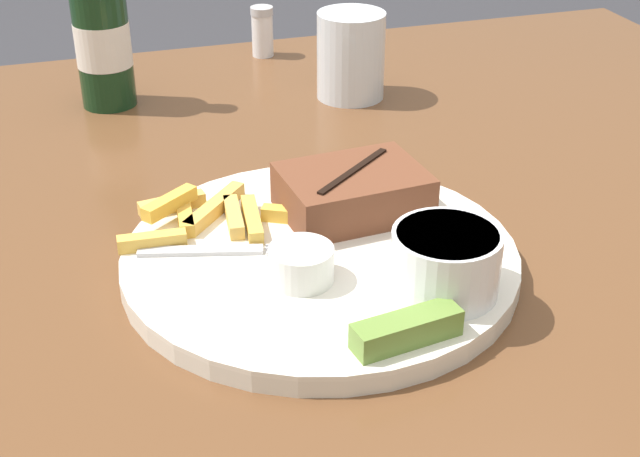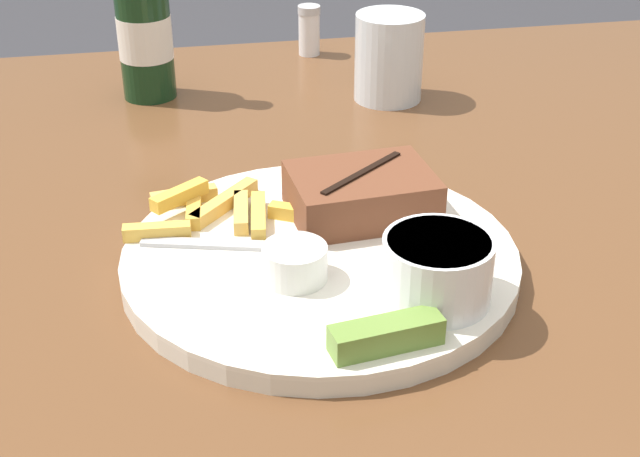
{
  "view_description": "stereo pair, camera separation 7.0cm",
  "coord_description": "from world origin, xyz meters",
  "px_view_note": "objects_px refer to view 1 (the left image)",
  "views": [
    {
      "loc": [
        -0.18,
        -0.58,
        1.13
      ],
      "look_at": [
        0.0,
        0.0,
        0.78
      ],
      "focal_mm": 50.0,
      "sensor_mm": 36.0,
      "label": 1
    },
    {
      "loc": [
        -0.11,
        -0.6,
        1.13
      ],
      "look_at": [
        0.0,
        0.0,
        0.78
      ],
      "focal_mm": 50.0,
      "sensor_mm": 36.0,
      "label": 2
    }
  ],
  "objects_px": {
    "dipping_sauce_cup": "(301,262)",
    "salt_shaker": "(262,31)",
    "coleslaw_cup": "(446,259)",
    "pickle_spear": "(407,330)",
    "beer_bottle": "(103,41)",
    "fork_utensil": "(214,250)",
    "dinner_plate": "(320,260)",
    "steak_portion": "(353,192)",
    "knife_utensil": "(312,221)",
    "drinking_glass": "(351,55)"
  },
  "relations": [
    {
      "from": "dipping_sauce_cup",
      "to": "salt_shaker",
      "type": "xyz_separation_m",
      "value": [
        0.11,
        0.56,
        -0.0
      ]
    },
    {
      "from": "dinner_plate",
      "to": "pickle_spear",
      "type": "distance_m",
      "value": 0.14
    },
    {
      "from": "beer_bottle",
      "to": "dipping_sauce_cup",
      "type": "bearing_deg",
      "value": -77.53
    },
    {
      "from": "dinner_plate",
      "to": "salt_shaker",
      "type": "height_order",
      "value": "salt_shaker"
    },
    {
      "from": "pickle_spear",
      "to": "steak_portion",
      "type": "bearing_deg",
      "value": 82.14
    },
    {
      "from": "salt_shaker",
      "to": "dinner_plate",
      "type": "bearing_deg",
      "value": -99.18
    },
    {
      "from": "beer_bottle",
      "to": "drinking_glass",
      "type": "xyz_separation_m",
      "value": [
        0.27,
        -0.06,
        -0.03
      ]
    },
    {
      "from": "pickle_spear",
      "to": "salt_shaker",
      "type": "xyz_separation_m",
      "value": [
        0.06,
        0.66,
        0.0
      ]
    },
    {
      "from": "dipping_sauce_cup",
      "to": "salt_shaker",
      "type": "relative_size",
      "value": 0.77
    },
    {
      "from": "pickle_spear",
      "to": "knife_utensil",
      "type": "xyz_separation_m",
      "value": [
        -0.01,
        0.18,
        -0.01
      ]
    },
    {
      "from": "dipping_sauce_cup",
      "to": "salt_shaker",
      "type": "height_order",
      "value": "salt_shaker"
    },
    {
      "from": "steak_portion",
      "to": "pickle_spear",
      "type": "distance_m",
      "value": 0.19
    },
    {
      "from": "steak_portion",
      "to": "fork_utensil",
      "type": "xyz_separation_m",
      "value": [
        -0.13,
        -0.03,
        -0.02
      ]
    },
    {
      "from": "salt_shaker",
      "to": "coleslaw_cup",
      "type": "bearing_deg",
      "value": -91.41
    },
    {
      "from": "dinner_plate",
      "to": "steak_portion",
      "type": "height_order",
      "value": "steak_portion"
    },
    {
      "from": "coleslaw_cup",
      "to": "beer_bottle",
      "type": "bearing_deg",
      "value": 111.57
    },
    {
      "from": "coleslaw_cup",
      "to": "knife_utensil",
      "type": "height_order",
      "value": "coleslaw_cup"
    },
    {
      "from": "steak_portion",
      "to": "drinking_glass",
      "type": "relative_size",
      "value": 1.26
    },
    {
      "from": "dinner_plate",
      "to": "salt_shaker",
      "type": "relative_size",
      "value": 4.9
    },
    {
      "from": "coleslaw_cup",
      "to": "dipping_sauce_cup",
      "type": "relative_size",
      "value": 1.62
    },
    {
      "from": "pickle_spear",
      "to": "salt_shaker",
      "type": "distance_m",
      "value": 0.66
    },
    {
      "from": "coleslaw_cup",
      "to": "knife_utensil",
      "type": "bearing_deg",
      "value": 116.94
    },
    {
      "from": "salt_shaker",
      "to": "knife_utensil",
      "type": "bearing_deg",
      "value": -99.27
    },
    {
      "from": "pickle_spear",
      "to": "knife_utensil",
      "type": "relative_size",
      "value": 0.5
    },
    {
      "from": "coleslaw_cup",
      "to": "beer_bottle",
      "type": "distance_m",
      "value": 0.53
    },
    {
      "from": "knife_utensil",
      "to": "fork_utensil",
      "type": "bearing_deg",
      "value": 125.08
    },
    {
      "from": "dipping_sauce_cup",
      "to": "pickle_spear",
      "type": "height_order",
      "value": "dipping_sauce_cup"
    },
    {
      "from": "drinking_glass",
      "to": "steak_portion",
      "type": "bearing_deg",
      "value": -108.68
    },
    {
      "from": "dinner_plate",
      "to": "dipping_sauce_cup",
      "type": "bearing_deg",
      "value": -125.39
    },
    {
      "from": "pickle_spear",
      "to": "knife_utensil",
      "type": "height_order",
      "value": "pickle_spear"
    },
    {
      "from": "pickle_spear",
      "to": "beer_bottle",
      "type": "height_order",
      "value": "beer_bottle"
    },
    {
      "from": "fork_utensil",
      "to": "dipping_sauce_cup",
      "type": "bearing_deg",
      "value": -31.85
    },
    {
      "from": "coleslaw_cup",
      "to": "pickle_spear",
      "type": "relative_size",
      "value": 1.0
    },
    {
      "from": "steak_portion",
      "to": "dipping_sauce_cup",
      "type": "height_order",
      "value": "steak_portion"
    },
    {
      "from": "knife_utensil",
      "to": "salt_shaker",
      "type": "distance_m",
      "value": 0.49
    },
    {
      "from": "dinner_plate",
      "to": "fork_utensil",
      "type": "distance_m",
      "value": 0.09
    },
    {
      "from": "dipping_sauce_cup",
      "to": "drinking_glass",
      "type": "xyz_separation_m",
      "value": [
        0.17,
        0.39,
        0.02
      ]
    },
    {
      "from": "dinner_plate",
      "to": "coleslaw_cup",
      "type": "xyz_separation_m",
      "value": [
        0.07,
        -0.08,
        0.04
      ]
    },
    {
      "from": "dipping_sauce_cup",
      "to": "coleslaw_cup",
      "type": "bearing_deg",
      "value": -25.44
    },
    {
      "from": "steak_portion",
      "to": "pickle_spear",
      "type": "height_order",
      "value": "steak_portion"
    },
    {
      "from": "drinking_glass",
      "to": "knife_utensil",
      "type": "bearing_deg",
      "value": -114.46
    },
    {
      "from": "beer_bottle",
      "to": "salt_shaker",
      "type": "relative_size",
      "value": 3.24
    },
    {
      "from": "dipping_sauce_cup",
      "to": "salt_shaker",
      "type": "distance_m",
      "value": 0.58
    },
    {
      "from": "drinking_glass",
      "to": "salt_shaker",
      "type": "distance_m",
      "value": 0.19
    },
    {
      "from": "dinner_plate",
      "to": "steak_portion",
      "type": "bearing_deg",
      "value": 49.21
    },
    {
      "from": "dipping_sauce_cup",
      "to": "pickle_spear",
      "type": "distance_m",
      "value": 0.11
    },
    {
      "from": "dipping_sauce_cup",
      "to": "knife_utensil",
      "type": "bearing_deg",
      "value": 67.87
    },
    {
      "from": "coleslaw_cup",
      "to": "drinking_glass",
      "type": "relative_size",
      "value": 0.81
    },
    {
      "from": "coleslaw_cup",
      "to": "pickle_spear",
      "type": "xyz_separation_m",
      "value": [
        -0.05,
        -0.05,
        -0.02
      ]
    },
    {
      "from": "beer_bottle",
      "to": "fork_utensil",
      "type": "bearing_deg",
      "value": -83.55
    }
  ]
}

